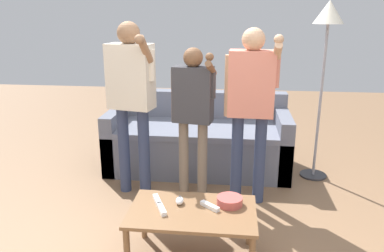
% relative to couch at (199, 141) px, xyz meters
% --- Properties ---
extents(ground_plane, '(12.00, 12.00, 0.00)m').
position_rel_couch_xyz_m(ground_plane, '(0.14, -1.55, -0.30)').
color(ground_plane, brown).
extents(couch, '(1.98, 0.89, 0.81)m').
position_rel_couch_xyz_m(couch, '(0.00, 0.00, 0.00)').
color(couch, slate).
rests_on(couch, ground).
extents(coffee_table, '(0.88, 0.54, 0.40)m').
position_rel_couch_xyz_m(coffee_table, '(0.12, -1.73, 0.04)').
color(coffee_table, brown).
rests_on(coffee_table, ground).
extents(snack_bowl, '(0.18, 0.18, 0.06)m').
position_rel_couch_xyz_m(snack_bowl, '(0.38, -1.62, 0.12)').
color(snack_bowl, '#B24C47').
rests_on(snack_bowl, coffee_table).
extents(game_remote_nunchuk, '(0.06, 0.09, 0.05)m').
position_rel_couch_xyz_m(game_remote_nunchuk, '(0.02, -1.65, 0.12)').
color(game_remote_nunchuk, white).
rests_on(game_remote_nunchuk, coffee_table).
extents(floor_lamp, '(0.29, 0.29, 1.82)m').
position_rel_couch_xyz_m(floor_lamp, '(1.26, -0.14, 1.23)').
color(floor_lamp, '#2D2D33').
rests_on(floor_lamp, ground).
extents(player_left, '(0.47, 0.43, 1.63)m').
position_rel_couch_xyz_m(player_left, '(-0.55, -0.73, 0.73)').
color(player_left, '#2D3856').
rests_on(player_left, ground).
extents(player_center, '(0.42, 0.33, 1.41)m').
position_rel_couch_xyz_m(player_center, '(0.01, -0.71, 0.59)').
color(player_center, '#756656').
rests_on(player_center, ground).
extents(player_right, '(0.47, 0.33, 1.59)m').
position_rel_couch_xyz_m(player_right, '(0.53, -0.78, 0.70)').
color(player_right, '#2D3856').
rests_on(player_right, ground).
extents(game_remote_wand_near, '(0.09, 0.15, 0.03)m').
position_rel_couch_xyz_m(game_remote_wand_near, '(-0.15, -1.64, 0.11)').
color(game_remote_wand_near, white).
rests_on(game_remote_wand_near, coffee_table).
extents(game_remote_wand_far, '(0.10, 0.16, 0.03)m').
position_rel_couch_xyz_m(game_remote_wand_far, '(-0.09, -1.76, 0.11)').
color(game_remote_wand_far, white).
rests_on(game_remote_wand_far, coffee_table).
extents(game_remote_wand_spare, '(0.15, 0.13, 0.03)m').
position_rel_couch_xyz_m(game_remote_wand_spare, '(0.24, -1.69, 0.11)').
color(game_remote_wand_spare, white).
rests_on(game_remote_wand_spare, coffee_table).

